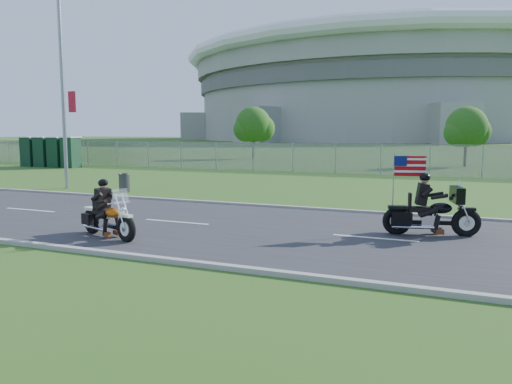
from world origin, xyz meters
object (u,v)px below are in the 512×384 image
at_px(porta_toilet_d, 30,152).
at_px(trash_can, 124,183).
at_px(streetlight, 66,72).
at_px(porta_toilet_c, 43,152).
at_px(motorcycle_follow, 431,215).
at_px(porta_toilet_a, 71,153).
at_px(motorcycle_lead, 108,220).
at_px(porta_toilet_b, 57,153).

bearing_deg(porta_toilet_d, trash_can, -32.13).
relative_size(streetlight, porta_toilet_c, 4.35).
distance_m(streetlight, trash_can, 6.33).
bearing_deg(trash_can, motorcycle_follow, -19.42).
xyz_separation_m(porta_toilet_a, motorcycle_lead, (19.50, -19.54, -0.65)).
relative_size(porta_toilet_b, porta_toilet_d, 1.00).
xyz_separation_m(streetlight, motorcycle_lead, (9.48, -8.77, -5.14)).
height_order(porta_toilet_a, motorcycle_lead, porta_toilet_a).
bearing_deg(motorcycle_lead, porta_toilet_a, 153.58).
bearing_deg(porta_toilet_c, streetlight, -40.06).
bearing_deg(trash_can, motorcycle_lead, -54.79).
distance_m(porta_toilet_c, porta_toilet_d, 1.40).
distance_m(porta_toilet_b, motorcycle_lead, 28.62).
bearing_deg(trash_can, porta_toilet_a, 140.58).
relative_size(streetlight, trash_can, 11.83).
bearing_deg(motorcycle_follow, porta_toilet_b, 136.99).
bearing_deg(motorcycle_follow, porta_toilet_d, 139.21).
xyz_separation_m(porta_toilet_b, motorcycle_lead, (20.90, -19.54, -0.65)).
height_order(streetlight, porta_toilet_a, streetlight).
xyz_separation_m(porta_toilet_a, porta_toilet_c, (-2.80, 0.00, 0.00)).
relative_size(porta_toilet_d, trash_can, 2.72).
xyz_separation_m(porta_toilet_c, porta_toilet_d, (-1.40, 0.00, 0.00)).
relative_size(porta_toilet_a, porta_toilet_b, 1.00).
bearing_deg(porta_toilet_a, motorcycle_follow, -30.38).
distance_m(porta_toilet_a, trash_can, 17.60).
bearing_deg(porta_toilet_a, porta_toilet_b, 180.00).
distance_m(streetlight, porta_toilet_c, 17.34).
bearing_deg(trash_can, streetlight, 173.80).
xyz_separation_m(streetlight, porta_toilet_b, (-11.42, 10.78, -4.49)).
distance_m(streetlight, porta_toilet_d, 18.40).
height_order(porta_toilet_a, trash_can, porta_toilet_a).
xyz_separation_m(porta_toilet_a, motorcycle_follow, (27.29, -16.00, -0.57)).
relative_size(porta_toilet_d, motorcycle_follow, 0.92).
relative_size(streetlight, motorcycle_follow, 3.98).
bearing_deg(porta_toilet_a, porta_toilet_d, 180.00).
distance_m(streetlight, motorcycle_follow, 18.74).
bearing_deg(porta_toilet_b, streetlight, -43.35).
distance_m(streetlight, porta_toilet_b, 16.33).
bearing_deg(porta_toilet_a, streetlight, -47.09).
height_order(porta_toilet_c, motorcycle_lead, porta_toilet_c).
relative_size(porta_toilet_c, porta_toilet_d, 1.00).
height_order(porta_toilet_b, porta_toilet_d, same).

